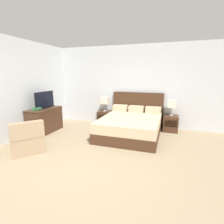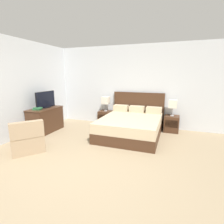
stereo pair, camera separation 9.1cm
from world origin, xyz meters
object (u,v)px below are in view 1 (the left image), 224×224
table_lamp_right (172,104)px  book_blue_cover (37,108)px  tv (45,100)px  nightstand_left (105,118)px  armchair_by_window (27,140)px  bed (131,125)px  nightstand_right (171,123)px  book_red_cover (36,110)px  table_lamp_left (105,101)px  dresser (45,120)px

table_lamp_right → book_blue_cover: 4.04m
tv → book_blue_cover: tv is taller
nightstand_left → armchair_by_window: (-0.90, -2.66, 0.03)m
armchair_by_window → bed: bearing=43.9°
nightstand_left → nightstand_right: size_ratio=1.00×
nightstand_right → armchair_by_window: bearing=-139.5°
bed → book_red_cover: bed is taller
table_lamp_right → book_blue_cover: bearing=-156.5°
nightstand_left → tv: tv is taller
nightstand_left → book_blue_cover: size_ratio=2.64×
bed → book_blue_cover: (-2.60, -0.88, 0.50)m
nightstand_right → book_red_cover: size_ratio=2.34×
nightstand_left → table_lamp_right: 2.30m
bed → table_lamp_left: size_ratio=4.11×
book_red_cover → book_blue_cover: size_ratio=1.13×
book_blue_cover → bed: bearing=18.8°
bed → dresser: bed is taller
nightstand_right → table_lamp_right: table_lamp_right is taller
book_blue_cover → tv: bearing=91.7°
bed → tv: size_ratio=2.58×
nightstand_left → armchair_by_window: armchair_by_window is taller
table_lamp_right → dresser: bearing=-160.6°
bed → dresser: size_ratio=1.88×
nightstand_right → armchair_by_window: 4.09m
dresser → book_blue_cover: (0.01, -0.30, 0.42)m
tv → nightstand_right: bearing=18.5°
book_blue_cover → armchair_by_window: (0.59, -1.05, -0.51)m
nightstand_right → tv: size_ratio=0.63×
bed → nightstand_left: size_ratio=4.11×
bed → table_lamp_left: bed is taller
nightstand_right → dresser: (-3.72, -1.31, 0.13)m
bed → book_red_cover: bearing=-161.4°
tv → armchair_by_window: 1.69m
table_lamp_left → book_red_cover: table_lamp_left is taller
table_lamp_right → dresser: size_ratio=0.46×
table_lamp_left → table_lamp_right: (2.22, 0.00, 0.00)m
dresser → tv: bearing=87.7°
book_red_cover → armchair_by_window: book_red_cover is taller
nightstand_right → tv: tv is taller
book_red_cover → nightstand_left: bearing=46.7°
table_lamp_right → armchair_by_window: size_ratio=0.52×
bed → dresser: 2.68m
nightstand_left → book_red_cover: 2.28m
table_lamp_left → bed: bearing=-33.4°
tv → table_lamp_right: bearing=18.6°
table_lamp_right → armchair_by_window: table_lamp_right is taller
nightstand_right → book_blue_cover: 4.08m
nightstand_left → nightstand_right: same height
nightstand_right → book_blue_cover: book_blue_cover is taller
table_lamp_right → book_red_cover: (-3.74, -1.61, -0.11)m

